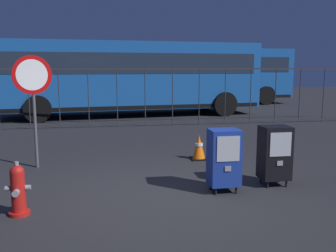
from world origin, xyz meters
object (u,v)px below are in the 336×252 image
at_px(stop_sign, 33,88).
at_px(traffic_cone, 199,148).
at_px(newspaper_box_primary, 275,152).
at_px(bus_far, 195,73).
at_px(fire_hydrant, 18,190).
at_px(bus_near, 132,74).
at_px(newspaper_box_secondary, 224,157).

distance_m(stop_sign, traffic_cone, 3.64).
relative_size(newspaper_box_primary, bus_far, 0.10).
relative_size(traffic_cone, bus_far, 0.05).
distance_m(fire_hydrant, bus_near, 10.85).
xyz_separation_m(fire_hydrant, traffic_cone, (3.18, 2.63, -0.09)).
distance_m(newspaper_box_secondary, stop_sign, 3.96).
height_order(fire_hydrant, traffic_cone, fire_hydrant).
relative_size(newspaper_box_primary, traffic_cone, 1.92).
xyz_separation_m(newspaper_box_primary, bus_near, (-1.72, 9.87, 1.14)).
relative_size(newspaper_box_secondary, traffic_cone, 1.92).
bearing_deg(bus_near, bus_far, 44.68).
bearing_deg(bus_near, fire_hydrant, -107.57).
bearing_deg(newspaper_box_primary, newspaper_box_secondary, -169.19).
height_order(newspaper_box_secondary, stop_sign, stop_sign).
bearing_deg(newspaper_box_primary, stop_sign, 156.19).
bearing_deg(stop_sign, traffic_cone, 2.10).
relative_size(bus_near, bus_far, 1.01).
relative_size(fire_hydrant, traffic_cone, 1.41).
height_order(stop_sign, traffic_cone, stop_sign).
height_order(fire_hydrant, bus_near, bus_near).
xyz_separation_m(stop_sign, traffic_cone, (3.38, 0.12, -1.34)).
bearing_deg(fire_hydrant, stop_sign, 94.51).
xyz_separation_m(newspaper_box_secondary, bus_near, (-0.77, 10.05, 1.14)).
bearing_deg(traffic_cone, newspaper_box_secondary, -93.61).
xyz_separation_m(newspaper_box_secondary, traffic_cone, (0.14, 2.16, -0.31)).
xyz_separation_m(newspaper_box_primary, bus_far, (2.05, 14.37, 1.14)).
xyz_separation_m(fire_hydrant, bus_near, (2.27, 10.53, 1.36)).
relative_size(fire_hydrant, stop_sign, 0.33).
height_order(newspaper_box_secondary, bus_far, bus_far).
xyz_separation_m(newspaper_box_primary, stop_sign, (-4.19, 1.85, 1.03)).
relative_size(newspaper_box_primary, newspaper_box_secondary, 1.00).
xyz_separation_m(fire_hydrant, newspaper_box_primary, (4.00, 0.66, 0.22)).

